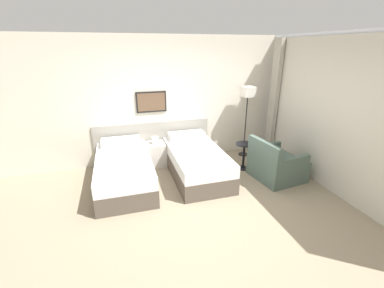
{
  "coord_description": "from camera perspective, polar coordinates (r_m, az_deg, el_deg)",
  "views": [
    {
      "loc": [
        -1.09,
        -3.42,
        2.45
      ],
      "look_at": [
        0.22,
        0.99,
        0.7
      ],
      "focal_mm": 24.0,
      "sensor_mm": 36.0,
      "label": 1
    }
  ],
  "objects": [
    {
      "name": "wall_window",
      "position": [
        5.01,
        30.21,
        5.12
      ],
      "size": [
        0.21,
        4.54,
        2.7
      ],
      "color": "white",
      "rests_on": "ground_plane"
    },
    {
      "name": "bed_near_door",
      "position": [
        4.98,
        -14.82,
        -5.73
      ],
      "size": [
        0.98,
        1.91,
        0.68
      ],
      "color": "brown",
      "rests_on": "ground_plane"
    },
    {
      "name": "ground_plane",
      "position": [
        4.35,
        0.91,
        -13.54
      ],
      "size": [
        16.0,
        16.0,
        0.0
      ],
      "primitive_type": "plane",
      "color": "gray"
    },
    {
      "name": "wall_headboard",
      "position": [
        5.71,
        -5.52,
        9.07
      ],
      "size": [
        10.0,
        0.1,
        2.7
      ],
      "color": "beige",
      "rests_on": "ground_plane"
    },
    {
      "name": "bed_near_window",
      "position": [
        5.18,
        0.87,
        -3.94
      ],
      "size": [
        0.98,
        1.91,
        0.68
      ],
      "color": "brown",
      "rests_on": "ground_plane"
    },
    {
      "name": "floor_lamp",
      "position": [
        5.97,
        12.25,
        10.09
      ],
      "size": [
        0.26,
        0.26,
        1.63
      ],
      "color": "black",
      "rests_on": "ground_plane"
    },
    {
      "name": "side_table",
      "position": [
        5.5,
        11.48,
        -1.68
      ],
      "size": [
        0.37,
        0.37,
        0.57
      ],
      "color": "black",
      "rests_on": "ground_plane"
    },
    {
      "name": "nightstand",
      "position": [
        5.66,
        -8.02,
        -2.19
      ],
      "size": [
        0.41,
        0.44,
        0.65
      ],
      "color": "beige",
      "rests_on": "ground_plane"
    },
    {
      "name": "armchair",
      "position": [
        5.32,
        18.13,
        -4.61
      ],
      "size": [
        0.95,
        0.96,
        0.82
      ],
      "rotation": [
        0.0,
        0.0,
        1.7
      ],
      "color": "#4C6056",
      "rests_on": "ground_plane"
    }
  ]
}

